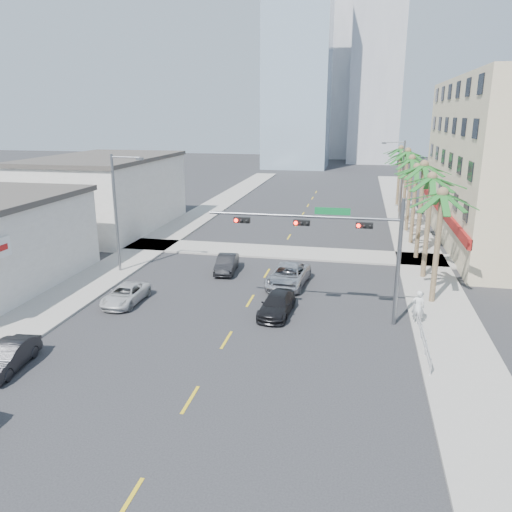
% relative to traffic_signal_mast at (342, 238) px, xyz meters
% --- Properties ---
extents(ground, '(260.00, 260.00, 0.00)m').
position_rel_traffic_signal_mast_xyz_m(ground, '(-5.78, -7.95, -5.06)').
color(ground, '#262628').
rests_on(ground, ground).
extents(sidewalk_right, '(4.00, 120.00, 0.15)m').
position_rel_traffic_signal_mast_xyz_m(sidewalk_right, '(6.22, 12.05, -4.99)').
color(sidewalk_right, gray).
rests_on(sidewalk_right, ground).
extents(sidewalk_left, '(4.00, 120.00, 0.15)m').
position_rel_traffic_signal_mast_xyz_m(sidewalk_left, '(-17.78, 12.05, -4.99)').
color(sidewalk_left, gray).
rests_on(sidewalk_left, ground).
extents(sidewalk_cross, '(80.00, 4.00, 0.15)m').
position_rel_traffic_signal_mast_xyz_m(sidewalk_cross, '(-5.78, 14.05, -4.99)').
color(sidewalk_cross, gray).
rests_on(sidewalk_cross, ground).
extents(building_left_far, '(11.00, 18.00, 7.20)m').
position_rel_traffic_signal_mast_xyz_m(building_left_far, '(-25.28, 20.05, -1.46)').
color(building_left_far, beige).
rests_on(building_left_far, ground).
extents(tower_far_left, '(14.00, 14.00, 48.00)m').
position_rel_traffic_signal_mast_xyz_m(tower_far_left, '(-13.78, 87.05, 18.94)').
color(tower_far_left, '#99B2C6').
rests_on(tower_far_left, ground).
extents(tower_far_right, '(12.00, 12.00, 60.00)m').
position_rel_traffic_signal_mast_xyz_m(tower_far_right, '(3.22, 102.05, 24.94)').
color(tower_far_right, '#ADADB2').
rests_on(tower_far_right, ground).
extents(tower_far_center, '(16.00, 16.00, 42.00)m').
position_rel_traffic_signal_mast_xyz_m(tower_far_center, '(-8.78, 117.05, 15.94)').
color(tower_far_center, '#ADADB2').
rests_on(tower_far_center, ground).
extents(traffic_signal_mast, '(11.12, 0.54, 7.20)m').
position_rel_traffic_signal_mast_xyz_m(traffic_signal_mast, '(0.00, 0.00, 0.00)').
color(traffic_signal_mast, slate).
rests_on(traffic_signal_mast, ground).
extents(palm_tree_0, '(4.80, 4.80, 7.80)m').
position_rel_traffic_signal_mast_xyz_m(palm_tree_0, '(5.82, 4.05, 2.02)').
color(palm_tree_0, brown).
rests_on(palm_tree_0, ground).
extents(palm_tree_1, '(4.80, 4.80, 8.16)m').
position_rel_traffic_signal_mast_xyz_m(palm_tree_1, '(5.82, 9.25, 2.37)').
color(palm_tree_1, brown).
rests_on(palm_tree_1, ground).
extents(palm_tree_2, '(4.80, 4.80, 8.52)m').
position_rel_traffic_signal_mast_xyz_m(palm_tree_2, '(5.82, 14.45, 2.72)').
color(palm_tree_2, brown).
rests_on(palm_tree_2, ground).
extents(palm_tree_3, '(4.80, 4.80, 7.80)m').
position_rel_traffic_signal_mast_xyz_m(palm_tree_3, '(5.82, 19.65, 2.02)').
color(palm_tree_3, brown).
rests_on(palm_tree_3, ground).
extents(palm_tree_4, '(4.80, 4.80, 8.16)m').
position_rel_traffic_signal_mast_xyz_m(palm_tree_4, '(5.82, 24.85, 2.37)').
color(palm_tree_4, brown).
rests_on(palm_tree_4, ground).
extents(palm_tree_5, '(4.80, 4.80, 8.52)m').
position_rel_traffic_signal_mast_xyz_m(palm_tree_5, '(5.82, 30.05, 2.72)').
color(palm_tree_5, brown).
rests_on(palm_tree_5, ground).
extents(palm_tree_6, '(4.80, 4.80, 7.80)m').
position_rel_traffic_signal_mast_xyz_m(palm_tree_6, '(5.82, 35.25, 2.02)').
color(palm_tree_6, brown).
rests_on(palm_tree_6, ground).
extents(palm_tree_7, '(4.80, 4.80, 8.16)m').
position_rel_traffic_signal_mast_xyz_m(palm_tree_7, '(5.82, 40.45, 2.37)').
color(palm_tree_7, brown).
rests_on(palm_tree_7, ground).
extents(streetlight_left, '(2.55, 0.25, 9.00)m').
position_rel_traffic_signal_mast_xyz_m(streetlight_left, '(-16.78, 6.05, -0.00)').
color(streetlight_left, slate).
rests_on(streetlight_left, ground).
extents(streetlight_right, '(2.55, 0.25, 9.00)m').
position_rel_traffic_signal_mast_xyz_m(streetlight_right, '(5.21, 30.05, -0.00)').
color(streetlight_right, slate).
rests_on(streetlight_right, ground).
extents(guardrail, '(0.08, 8.08, 1.00)m').
position_rel_traffic_signal_mast_xyz_m(guardrail, '(4.52, -1.95, -4.39)').
color(guardrail, silver).
rests_on(guardrail, ground).
extents(car_parked_mid, '(1.81, 4.05, 1.29)m').
position_rel_traffic_signal_mast_xyz_m(car_parked_mid, '(-15.18, -9.15, -4.42)').
color(car_parked_mid, black).
rests_on(car_parked_mid, ground).
extents(car_parked_far, '(2.01, 4.25, 1.17)m').
position_rel_traffic_signal_mast_xyz_m(car_parked_far, '(-13.58, 0.01, -4.48)').
color(car_parked_far, silver).
rests_on(car_parked_far, ground).
extents(car_lane_left, '(1.79, 4.13, 1.32)m').
position_rel_traffic_signal_mast_xyz_m(car_lane_left, '(-8.92, 7.77, -4.40)').
color(car_lane_left, black).
rests_on(car_lane_left, ground).
extents(car_lane_center, '(2.95, 5.54, 1.48)m').
position_rel_traffic_signal_mast_xyz_m(car_lane_center, '(-3.78, 5.55, -4.32)').
color(car_lane_center, '#BAB9BF').
rests_on(car_lane_center, ground).
extents(car_lane_right, '(2.02, 4.43, 1.26)m').
position_rel_traffic_signal_mast_xyz_m(car_lane_right, '(-3.71, 0.20, -4.43)').
color(car_lane_right, black).
rests_on(car_lane_right, ground).
extents(pedestrian, '(0.74, 0.51, 1.97)m').
position_rel_traffic_signal_mast_xyz_m(pedestrian, '(4.52, 0.21, -3.93)').
color(pedestrian, white).
rests_on(pedestrian, sidewalk_right).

